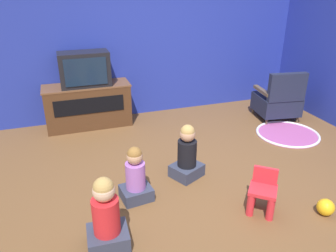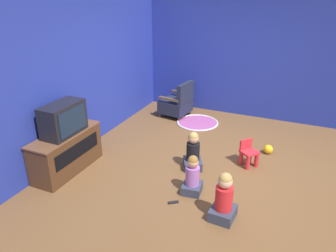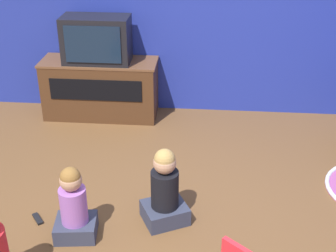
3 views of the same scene
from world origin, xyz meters
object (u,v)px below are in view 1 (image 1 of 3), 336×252
at_px(tv_cabinet, 88,105).
at_px(toy_ball, 326,207).
at_px(television, 85,69).
at_px(remote_control, 100,196).
at_px(child_watching_center, 187,155).
at_px(child_watching_right, 106,218).
at_px(child_watching_left, 136,177).
at_px(yellow_kid_chair, 263,194).
at_px(black_armchair, 278,101).

xyz_separation_m(tv_cabinet, toy_ball, (1.95, -2.95, -0.26)).
relative_size(television, remote_control, 5.00).
bearing_deg(toy_ball, remote_control, 154.23).
bearing_deg(child_watching_center, child_watching_right, -168.79).
distance_m(tv_cabinet, child_watching_right, 2.68).
bearing_deg(child_watching_left, yellow_kid_chair, -34.43).
bearing_deg(remote_control, child_watching_right, 140.56).
relative_size(black_armchair, child_watching_right, 1.21).
relative_size(television, child_watching_right, 1.06).
relative_size(toy_ball, remote_control, 1.15).
bearing_deg(black_armchair, child_watching_center, 37.34).
xyz_separation_m(yellow_kid_chair, remote_control, (-1.50, 0.75, -0.19)).
bearing_deg(child_watching_center, remote_control, 158.56).
height_order(tv_cabinet, child_watching_left, tv_cabinet).
height_order(child_watching_left, child_watching_right, child_watching_right).
bearing_deg(child_watching_right, child_watching_left, 58.97).
distance_m(yellow_kid_chair, child_watching_center, 0.96).
bearing_deg(yellow_kid_chair, child_watching_left, -168.20).
xyz_separation_m(television, remote_control, (-0.12, -1.93, -0.91)).
xyz_separation_m(tv_cabinet, television, (0.00, -0.03, 0.58)).
bearing_deg(black_armchair, toy_ball, 73.73).
xyz_separation_m(tv_cabinet, child_watching_center, (0.91, -1.86, -0.06)).
bearing_deg(yellow_kid_chair, tv_cabinet, 156.62).
distance_m(television, black_armchair, 3.11).
relative_size(television, black_armchair, 0.87).
bearing_deg(child_watching_left, black_armchair, 20.13).
xyz_separation_m(black_armchair, remote_control, (-3.09, -1.23, -0.31)).
bearing_deg(tv_cabinet, yellow_kid_chair, -62.84).
distance_m(yellow_kid_chair, child_watching_right, 1.53).
xyz_separation_m(child_watching_right, toy_ball, (2.10, -0.27, -0.21)).
distance_m(yellow_kid_chair, child_watching_left, 1.29).
distance_m(child_watching_center, toy_ball, 1.52).
distance_m(television, child_watching_left, 2.19).
bearing_deg(child_watching_left, television, 90.02).
distance_m(child_watching_center, child_watching_right, 1.33).
bearing_deg(television, child_watching_right, -93.10).
bearing_deg(remote_control, yellow_kid_chair, -153.75).
bearing_deg(child_watching_right, television, 89.99).
height_order(television, child_watching_right, television).
bearing_deg(child_watching_left, child_watching_right, -130.89).
bearing_deg(tv_cabinet, child_watching_left, -83.31).
xyz_separation_m(child_watching_right, remote_control, (0.03, 0.72, -0.29)).
relative_size(black_armchair, remote_control, 5.71).
distance_m(tv_cabinet, yellow_kid_chair, 3.04).
height_order(tv_cabinet, remote_control, tv_cabinet).
relative_size(television, toy_ball, 4.33).
bearing_deg(child_watching_left, tv_cabinet, 89.93).
xyz_separation_m(tv_cabinet, yellow_kid_chair, (1.38, -2.70, -0.15)).
distance_m(tv_cabinet, remote_control, 1.99).
relative_size(child_watching_left, remote_control, 4.19).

